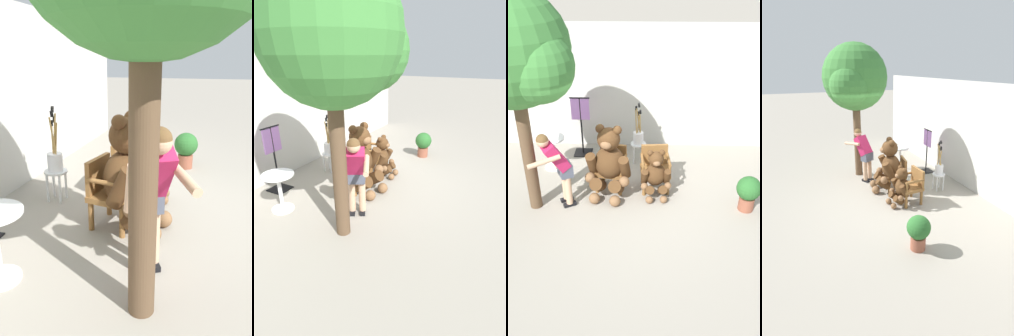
{
  "view_description": "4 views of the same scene",
  "coord_description": "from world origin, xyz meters",
  "views": [
    {
      "loc": [
        -3.96,
        -0.65,
        2.02
      ],
      "look_at": [
        -0.11,
        0.39,
        0.66
      ],
      "focal_mm": 35.0,
      "sensor_mm": 36.0,
      "label": 1
    },
    {
      "loc": [
        -4.59,
        -2.33,
        2.64
      ],
      "look_at": [
        -0.34,
        -0.1,
        0.56
      ],
      "focal_mm": 28.0,
      "sensor_mm": 36.0,
      "label": 2
    },
    {
      "loc": [
        0.2,
        -5.75,
        4.23
      ],
      "look_at": [
        0.03,
        -0.03,
        0.76
      ],
      "focal_mm": 40.0,
      "sensor_mm": 36.0,
      "label": 3
    },
    {
      "loc": [
        5.58,
        -2.18,
        3.15
      ],
      "look_at": [
        -0.03,
        0.08,
        0.8
      ],
      "focal_mm": 28.0,
      "sensor_mm": 36.0,
      "label": 4
    }
  ],
  "objects": [
    {
      "name": "wooden_chair_left",
      "position": [
        -0.42,
        0.5,
        0.46
      ],
      "size": [
        0.64,
        0.61,
        0.86
      ],
      "color": "brown",
      "rests_on": "ground"
    },
    {
      "name": "ground_plane",
      "position": [
        0.0,
        0.0,
        0.0
      ],
      "size": [
        60.0,
        60.0,
        0.0
      ],
      "primitive_type": "plane",
      "color": "gray"
    },
    {
      "name": "wooden_chair_right",
      "position": [
        0.43,
        0.51,
        0.46
      ],
      "size": [
        0.6,
        0.56,
        0.86
      ],
      "color": "brown",
      "rests_on": "ground"
    },
    {
      "name": "clothing_display_stand",
      "position": [
        -1.2,
        1.85,
        0.72
      ],
      "size": [
        0.44,
        0.4,
        1.36
      ],
      "color": "black",
      "rests_on": "ground"
    },
    {
      "name": "patio_tree",
      "position": [
        -1.7,
        -0.24,
        2.81
      ],
      "size": [
        1.88,
        1.79,
        3.76
      ],
      "color": "brown",
      "rests_on": "ground"
    },
    {
      "name": "back_wall",
      "position": [
        0.0,
        2.4,
        1.4
      ],
      "size": [
        10.0,
        0.16,
        2.8
      ],
      "primitive_type": "cube",
      "color": "beige",
      "rests_on": "ground"
    },
    {
      "name": "round_side_table",
      "position": [
        -1.75,
        1.19,
        0.45
      ],
      "size": [
        0.56,
        0.56,
        0.72
      ],
      "color": "white",
      "rests_on": "ground"
    },
    {
      "name": "brush_bucket",
      "position": [
        0.08,
        1.49,
        0.65
      ],
      "size": [
        0.22,
        0.22,
        0.93
      ],
      "color": "white",
      "rests_on": "white_stool"
    },
    {
      "name": "teddy_bear_small",
      "position": [
        0.44,
        0.21,
        0.47
      ],
      "size": [
        0.58,
        0.57,
        0.97
      ],
      "color": "#4C3019",
      "rests_on": "ground"
    },
    {
      "name": "potted_plant",
      "position": [
        2.09,
        -0.18,
        0.4
      ],
      "size": [
        0.44,
        0.44,
        0.68
      ],
      "color": "brown",
      "rests_on": "ground"
    },
    {
      "name": "person_visitor",
      "position": [
        -1.31,
        -0.16,
        0.9
      ],
      "size": [
        0.69,
        0.71,
        1.51
      ],
      "color": "black",
      "rests_on": "ground"
    },
    {
      "name": "teddy_bear_large",
      "position": [
        -0.45,
        0.25,
        0.7
      ],
      "size": [
        0.88,
        0.88,
        1.43
      ],
      "color": "#4C3019",
      "rests_on": "ground"
    },
    {
      "name": "white_stool",
      "position": [
        0.08,
        1.5,
        0.36
      ],
      "size": [
        0.34,
        0.34,
        0.46
      ],
      "color": "silver",
      "rests_on": "ground"
    }
  ]
}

